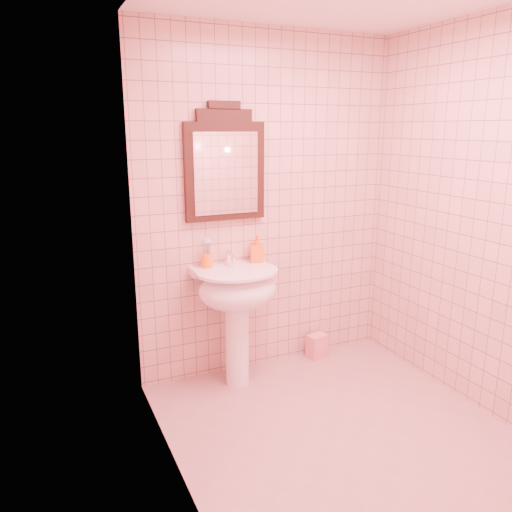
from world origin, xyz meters
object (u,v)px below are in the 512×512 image
pedestal_sink (237,298)px  soap_dispenser (257,249)px  mirror (225,166)px  towel (317,346)px  toothbrush_cup (207,260)px

pedestal_sink → soap_dispenser: (0.21, 0.14, 0.30)m
mirror → soap_dispenser: size_ratio=3.99×
pedestal_sink → mirror: bearing=90.0°
towel → pedestal_sink: bearing=-169.9°
pedestal_sink → mirror: (0.00, 0.20, 0.90)m
pedestal_sink → mirror: mirror is taller
soap_dispenser → mirror: bearing=-178.4°
pedestal_sink → toothbrush_cup: 0.34m
pedestal_sink → towel: (0.75, 0.13, -0.57)m
pedestal_sink → toothbrush_cup: (-0.17, 0.15, 0.25)m
soap_dispenser → towel: bearing=17.3°
pedestal_sink → toothbrush_cup: size_ratio=4.72×
pedestal_sink → towel: pedestal_sink is taller
soap_dispenser → towel: size_ratio=1.06×
mirror → soap_dispenser: 0.63m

